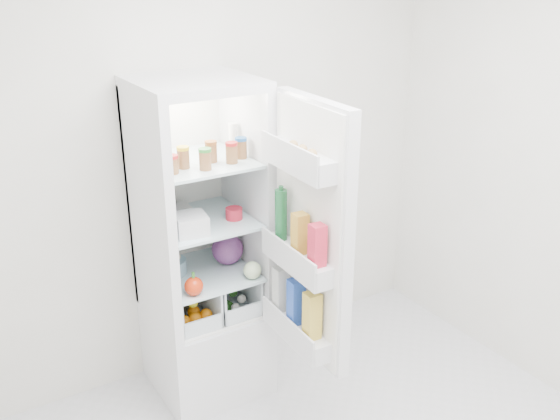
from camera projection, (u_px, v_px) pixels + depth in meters
room_walls at (383, 180)px, 2.27m from camera, size 3.02×3.02×2.61m
refrigerator at (201, 280)px, 3.51m from camera, size 0.60×0.60×1.80m
shelf_low at (205, 272)px, 3.43m from camera, size 0.49×0.53×0.01m
shelf_mid at (202, 221)px, 3.32m from camera, size 0.49×0.53×0.02m
shelf_top at (199, 161)px, 3.19m from camera, size 0.49×0.53×0.02m
crisper_left at (185, 299)px, 3.42m from camera, size 0.23×0.46×0.22m
crisper_right at (225, 288)px, 3.54m from camera, size 0.23×0.46×0.22m
condiment_jars at (208, 157)px, 3.09m from camera, size 0.46×0.16×0.08m
squeeze_bottle at (233, 138)px, 3.29m from camera, size 0.06×0.06×0.16m
tub_white at (191, 224)px, 3.12m from camera, size 0.18×0.18×0.10m
tin_red at (234, 213)px, 3.31m from camera, size 0.10×0.10×0.06m
foil_tray at (174, 210)px, 3.38m from camera, size 0.18×0.14×0.04m
red_cabbage at (227, 249)px, 3.49m from camera, size 0.17×0.17×0.17m
bell_pepper at (194, 286)px, 3.17m from camera, size 0.10×0.10×0.10m
mushroom_bowl at (171, 267)px, 3.39m from camera, size 0.20×0.20×0.08m
salad_bag at (252, 270)px, 3.33m from camera, size 0.10×0.10×0.10m
citrus_pile at (188, 305)px, 3.41m from camera, size 0.20×0.31×0.16m
veg_pile at (227, 295)px, 3.56m from camera, size 0.16×0.30×0.10m
fridge_door at (308, 240)px, 2.99m from camera, size 0.19×0.60×1.30m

